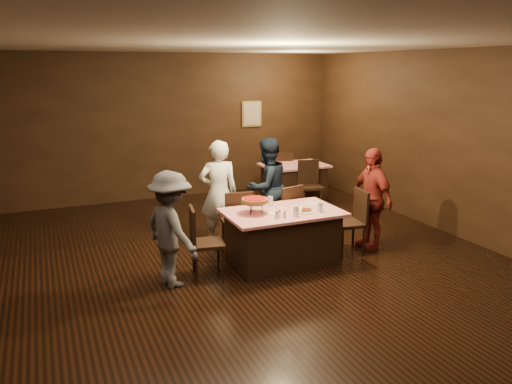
# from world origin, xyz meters

# --- Properties ---
(room) EXTENTS (10.00, 10.04, 3.02)m
(room) POSITION_xyz_m (0.00, 0.01, 2.14)
(room) COLOR black
(room) RESTS_ON ground
(main_table) EXTENTS (1.60, 1.00, 0.77)m
(main_table) POSITION_xyz_m (0.85, 0.68, 0.39)
(main_table) COLOR red
(main_table) RESTS_ON ground
(back_table) EXTENTS (1.30, 0.90, 0.77)m
(back_table) POSITION_xyz_m (2.58, 3.64, 0.39)
(back_table) COLOR #A80B1B
(back_table) RESTS_ON ground
(chair_far_left) EXTENTS (0.47, 0.47, 0.95)m
(chair_far_left) POSITION_xyz_m (0.45, 1.43, 0.47)
(chair_far_left) COLOR black
(chair_far_left) RESTS_ON ground
(chair_far_right) EXTENTS (0.51, 0.51, 0.95)m
(chair_far_right) POSITION_xyz_m (1.25, 1.43, 0.47)
(chair_far_right) COLOR black
(chair_far_right) RESTS_ON ground
(chair_end_left) EXTENTS (0.49, 0.49, 0.95)m
(chair_end_left) POSITION_xyz_m (-0.25, 0.68, 0.47)
(chair_end_left) COLOR black
(chair_end_left) RESTS_ON ground
(chair_end_right) EXTENTS (0.47, 0.47, 0.95)m
(chair_end_right) POSITION_xyz_m (1.95, 0.68, 0.47)
(chair_end_right) COLOR black
(chair_end_right) RESTS_ON ground
(chair_back_near) EXTENTS (0.51, 0.51, 0.95)m
(chair_back_near) POSITION_xyz_m (2.58, 2.94, 0.47)
(chair_back_near) COLOR black
(chair_back_near) RESTS_ON ground
(chair_back_far) EXTENTS (0.49, 0.49, 0.95)m
(chair_back_far) POSITION_xyz_m (2.58, 4.24, 0.47)
(chair_back_far) COLOR black
(chair_back_far) RESTS_ON ground
(diner_white_jacket) EXTENTS (0.65, 0.48, 1.64)m
(diner_white_jacket) POSITION_xyz_m (0.31, 1.81, 0.82)
(diner_white_jacket) COLOR white
(diner_white_jacket) RESTS_ON ground
(diner_navy_hoodie) EXTENTS (0.93, 0.82, 1.62)m
(diner_navy_hoodie) POSITION_xyz_m (1.17, 1.91, 0.81)
(diner_navy_hoodie) COLOR black
(diner_navy_hoodie) RESTS_ON ground
(diner_grey_knit) EXTENTS (0.82, 1.08, 1.48)m
(diner_grey_knit) POSITION_xyz_m (-0.75, 0.59, 0.74)
(diner_grey_knit) COLOR #4E4D51
(diner_grey_knit) RESTS_ON ground
(diner_red_shirt) EXTENTS (0.38, 0.91, 1.55)m
(diner_red_shirt) POSITION_xyz_m (2.38, 0.75, 0.77)
(diner_red_shirt) COLOR maroon
(diner_red_shirt) RESTS_ON ground
(pizza_stand) EXTENTS (0.38, 0.38, 0.22)m
(pizza_stand) POSITION_xyz_m (0.45, 0.73, 0.95)
(pizza_stand) COLOR black
(pizza_stand) RESTS_ON main_table
(plate_with_slice) EXTENTS (0.25, 0.25, 0.06)m
(plate_with_slice) POSITION_xyz_m (1.10, 0.50, 0.80)
(plate_with_slice) COLOR white
(plate_with_slice) RESTS_ON main_table
(plate_empty) EXTENTS (0.25, 0.25, 0.01)m
(plate_empty) POSITION_xyz_m (1.40, 0.83, 0.78)
(plate_empty) COLOR white
(plate_empty) RESTS_ON main_table
(glass_front_left) EXTENTS (0.08, 0.08, 0.14)m
(glass_front_left) POSITION_xyz_m (0.90, 0.38, 0.84)
(glass_front_left) COLOR silver
(glass_front_left) RESTS_ON main_table
(glass_front_right) EXTENTS (0.08, 0.08, 0.14)m
(glass_front_right) POSITION_xyz_m (1.30, 0.43, 0.84)
(glass_front_right) COLOR silver
(glass_front_right) RESTS_ON main_table
(glass_back) EXTENTS (0.08, 0.08, 0.14)m
(glass_back) POSITION_xyz_m (0.80, 0.98, 0.84)
(glass_back) COLOR silver
(glass_back) RESTS_ON main_table
(condiments) EXTENTS (0.17, 0.10, 0.09)m
(condiments) POSITION_xyz_m (0.67, 0.40, 0.82)
(condiments) COLOR silver
(condiments) RESTS_ON main_table
(napkin_center) EXTENTS (0.19, 0.19, 0.01)m
(napkin_center) POSITION_xyz_m (1.15, 0.68, 0.77)
(napkin_center) COLOR white
(napkin_center) RESTS_ON main_table
(napkin_left) EXTENTS (0.21, 0.21, 0.01)m
(napkin_left) POSITION_xyz_m (0.70, 0.63, 0.77)
(napkin_left) COLOR white
(napkin_left) RESTS_ON main_table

